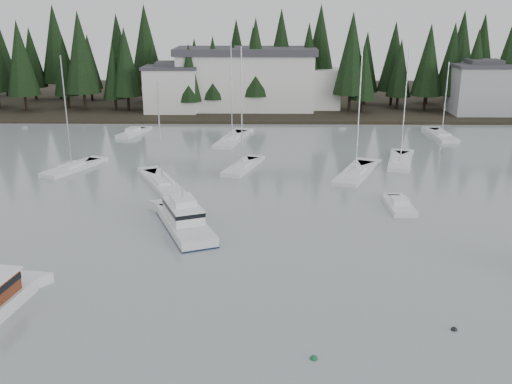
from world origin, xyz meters
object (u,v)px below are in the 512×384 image
(sailboat_5, at_px, (441,137))
(sailboat_6, at_px, (72,169))
(sailboat_0, at_px, (355,175))
(runabout_3, at_px, (133,134))
(harbor_inn, at_px, (257,79))
(house_west, at_px, (172,88))
(sailboat_3, at_px, (232,140))
(cabin_cruiser_center, at_px, (185,222))
(sailboat_11, at_px, (242,168))
(sailboat_8, at_px, (163,185))
(sailboat_1, at_px, (400,162))
(runabout_1, at_px, (399,207))
(house_east_a, at_px, (481,88))

(sailboat_5, height_order, sailboat_6, sailboat_6)
(sailboat_0, xyz_separation_m, runabout_3, (-30.18, 21.40, 0.05))
(harbor_inn, height_order, sailboat_0, sailboat_0)
(house_west, xyz_separation_m, sailboat_5, (42.59, -18.18, -4.59))
(runabout_3, bearing_deg, sailboat_6, -171.67)
(harbor_inn, bearing_deg, sailboat_3, -97.57)
(house_west, distance_m, sailboat_3, 24.62)
(house_west, xyz_separation_m, sailboat_3, (11.79, -21.12, -4.58))
(sailboat_5, bearing_deg, sailboat_0, 141.11)
(house_west, xyz_separation_m, cabin_cruiser_center, (9.54, -55.16, -4.01))
(sailboat_11, bearing_deg, runabout_3, 60.36)
(harbor_inn, relative_size, cabin_cruiser_center, 2.85)
(house_west, distance_m, sailboat_6, 37.60)
(sailboat_8, relative_size, runabout_3, 1.60)
(sailboat_1, height_order, sailboat_11, sailboat_11)
(runabout_1, distance_m, runabout_3, 46.13)
(sailboat_6, height_order, sailboat_11, sailboat_11)
(harbor_inn, bearing_deg, house_east_a, -6.36)
(house_west, bearing_deg, sailboat_8, -82.71)
(sailboat_5, relative_size, sailboat_6, 0.83)
(sailboat_3, height_order, sailboat_11, sailboat_11)
(sailboat_1, height_order, runabout_3, sailboat_1)
(sailboat_5, xyz_separation_m, sailboat_8, (-37.12, -24.53, -0.00))
(harbor_inn, distance_m, sailboat_11, 39.77)
(harbor_inn, distance_m, cabin_cruiser_center, 58.98)
(sailboat_6, relative_size, runabout_3, 1.90)
(house_east_a, relative_size, sailboat_1, 0.74)
(house_west, relative_size, sailboat_6, 0.69)
(sailboat_6, bearing_deg, sailboat_5, -44.56)
(harbor_inn, bearing_deg, sailboat_11, -91.83)
(harbor_inn, bearing_deg, runabout_3, -132.00)
(harbor_inn, xyz_separation_m, sailboat_11, (-1.25, -39.34, -5.67))
(house_west, height_order, runabout_3, house_west)
(cabin_cruiser_center, height_order, sailboat_0, sailboat_0)
(sailboat_0, relative_size, sailboat_1, 1.04)
(house_east_a, xyz_separation_m, sailboat_6, (-60.24, -35.79, -4.81))
(runabout_3, bearing_deg, sailboat_1, -97.03)
(house_east_a, distance_m, runabout_3, 59.76)
(cabin_cruiser_center, relative_size, sailboat_0, 0.69)
(house_west, distance_m, sailboat_8, 43.30)
(house_west, bearing_deg, sailboat_0, -55.13)
(sailboat_0, distance_m, sailboat_3, 22.97)
(sailboat_6, xyz_separation_m, sailboat_8, (11.71, -5.91, -0.03))
(house_east_a, relative_size, runabout_1, 1.95)
(sailboat_1, xyz_separation_m, runabout_3, (-36.49, 16.02, 0.05))
(house_west, relative_size, runabout_1, 1.75)
(runabout_3, bearing_deg, runabout_1, -118.20)
(sailboat_8, relative_size, sailboat_11, 0.79)
(house_west, height_order, sailboat_1, sailboat_1)
(sailboat_0, relative_size, sailboat_11, 1.02)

